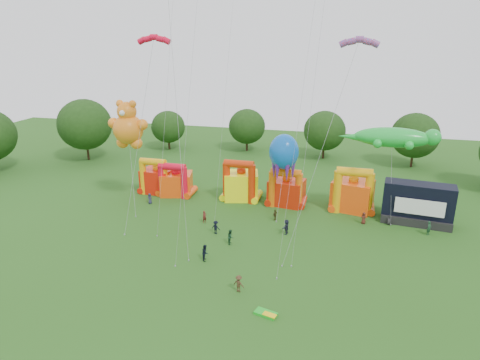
% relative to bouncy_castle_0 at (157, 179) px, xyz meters
% --- Properties ---
extents(ground, '(160.00, 160.00, 0.00)m').
position_rel_bouncy_castle_0_xyz_m(ground, '(16.18, -29.36, -2.25)').
color(ground, '#255117').
rests_on(ground, ground).
extents(tree_ring, '(123.70, 125.81, 12.07)m').
position_rel_bouncy_castle_0_xyz_m(tree_ring, '(15.00, -28.75, 4.01)').
color(tree_ring, '#352314').
rests_on(tree_ring, ground).
extents(bouncy_castle_0, '(4.86, 4.00, 5.88)m').
position_rel_bouncy_castle_0_xyz_m(bouncy_castle_0, '(0.00, 0.00, 0.00)').
color(bouncy_castle_0, red).
rests_on(bouncy_castle_0, ground).
extents(bouncy_castle_1, '(5.49, 4.80, 5.44)m').
position_rel_bouncy_castle_0_xyz_m(bouncy_castle_1, '(3.26, -0.27, -0.17)').
color(bouncy_castle_1, '#F2480D').
rests_on(bouncy_castle_1, ground).
extents(bouncy_castle_2, '(5.73, 5.01, 6.50)m').
position_rel_bouncy_castle_0_xyz_m(bouncy_castle_2, '(13.54, 0.32, 0.22)').
color(bouncy_castle_2, '#FFFC0D').
rests_on(bouncy_castle_2, ground).
extents(bouncy_castle_3, '(5.42, 4.60, 5.82)m').
position_rel_bouncy_castle_0_xyz_m(bouncy_castle_3, '(20.51, -0.08, -0.03)').
color(bouncy_castle_3, red).
rests_on(bouncy_castle_3, ground).
extents(bouncy_castle_4, '(6.26, 5.45, 6.68)m').
position_rel_bouncy_castle_0_xyz_m(bouncy_castle_4, '(29.88, 0.11, 0.28)').
color(bouncy_castle_4, '#FF4C0D').
rests_on(bouncy_castle_4, ground).
extents(stage_trailer, '(9.09, 4.31, 5.53)m').
position_rel_bouncy_castle_0_xyz_m(stage_trailer, '(38.21, -2.32, 0.42)').
color(stage_trailer, black).
rests_on(stage_trailer, ground).
extents(teddy_bear_kite, '(5.99, 6.99, 15.36)m').
position_rel_bouncy_castle_0_xyz_m(teddy_bear_kite, '(-0.82, -6.22, 5.58)').
color(teddy_bear_kite, orange).
rests_on(teddy_bear_kite, ground).
extents(gecko_kite, '(12.55, 4.15, 12.77)m').
position_rel_bouncy_castle_0_xyz_m(gecko_kite, '(34.23, -2.22, 7.88)').
color(gecko_kite, green).
rests_on(gecko_kite, ground).
extents(octopus_kite, '(4.08, 6.69, 11.10)m').
position_rel_bouncy_castle_0_xyz_m(octopus_kite, '(20.24, -2.27, 5.56)').
color(octopus_kite, blue).
rests_on(octopus_kite, ground).
extents(parafoil_kites, '(28.61, 9.69, 29.28)m').
position_rel_bouncy_castle_0_xyz_m(parafoil_kites, '(18.13, -14.40, 10.03)').
color(parafoil_kites, red).
rests_on(parafoil_kites, ground).
extents(diamond_kites, '(19.81, 18.33, 37.53)m').
position_rel_bouncy_castle_0_xyz_m(diamond_kites, '(16.03, -13.25, 14.42)').
color(diamond_kites, '#E2470A').
rests_on(diamond_kites, ground).
extents(folded_kite_bundle, '(2.20, 1.50, 0.31)m').
position_rel_bouncy_castle_0_xyz_m(folded_kite_bundle, '(22.63, -26.69, -2.11)').
color(folded_kite_bundle, green).
rests_on(folded_kite_bundle, ground).
extents(spectator_0, '(0.90, 0.72, 1.59)m').
position_rel_bouncy_castle_0_xyz_m(spectator_0, '(0.90, -4.72, -1.46)').
color(spectator_0, '#292A44').
rests_on(spectator_0, ground).
extents(spectator_1, '(0.70, 0.72, 1.67)m').
position_rel_bouncy_castle_0_xyz_m(spectator_1, '(10.93, -9.19, -1.42)').
color(spectator_1, '#571C19').
rests_on(spectator_1, ground).
extents(spectator_2, '(0.77, 0.95, 1.82)m').
position_rel_bouncy_castle_0_xyz_m(spectator_2, '(15.90, -14.17, -1.34)').
color(spectator_2, '#173B22').
rests_on(spectator_2, ground).
extents(spectator_3, '(1.25, 0.93, 1.73)m').
position_rel_bouncy_castle_0_xyz_m(spectator_3, '(13.36, -11.98, -1.38)').
color(spectator_3, black).
rests_on(spectator_3, ground).
extents(spectator_4, '(0.85, 0.97, 1.57)m').
position_rel_bouncy_castle_0_xyz_m(spectator_4, '(19.92, -6.14, -1.47)').
color(spectator_4, '#413B1A').
rests_on(spectator_4, ground).
extents(spectator_5, '(0.87, 1.87, 1.94)m').
position_rel_bouncy_castle_0_xyz_m(spectator_5, '(21.98, -9.88, -1.28)').
color(spectator_5, '#212338').
rests_on(spectator_5, ground).
extents(spectator_6, '(0.94, 0.86, 1.61)m').
position_rel_bouncy_castle_0_xyz_m(spectator_6, '(31.46, -4.36, -1.45)').
color(spectator_6, '#512117').
rests_on(spectator_6, ground).
extents(spectator_7, '(0.75, 0.79, 1.83)m').
position_rel_bouncy_castle_0_xyz_m(spectator_7, '(39.30, -5.82, -1.34)').
color(spectator_7, '#193E24').
rests_on(spectator_7, ground).
extents(spectator_8, '(0.84, 1.01, 1.87)m').
position_rel_bouncy_castle_0_xyz_m(spectator_8, '(14.21, -18.64, -1.32)').
color(spectator_8, black).
rests_on(spectator_8, ground).
extents(spectator_9, '(1.29, 0.99, 1.76)m').
position_rel_bouncy_castle_0_xyz_m(spectator_9, '(19.33, -23.70, -1.37)').
color(spectator_9, '#412C1A').
rests_on(spectator_9, ground).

